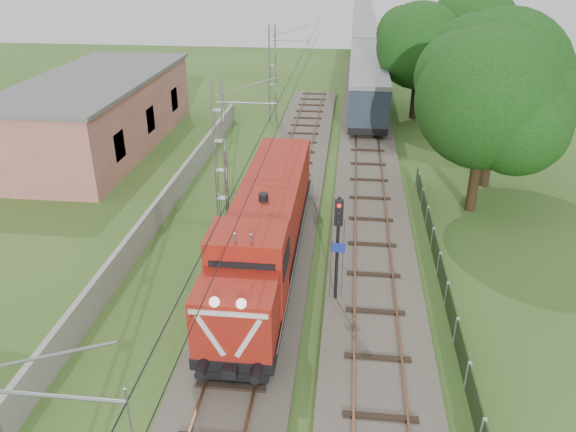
# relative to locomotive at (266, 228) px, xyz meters

# --- Properties ---
(ground) EXTENTS (140.00, 140.00, 0.00)m
(ground) POSITION_rel_locomotive_xyz_m (0.00, -7.68, -2.18)
(ground) COLOR #30541F
(ground) RESTS_ON ground
(track_main) EXTENTS (4.20, 70.00, 0.45)m
(track_main) POSITION_rel_locomotive_xyz_m (0.00, -0.68, -2.00)
(track_main) COLOR #6B6054
(track_main) RESTS_ON ground
(track_side) EXTENTS (4.20, 80.00, 0.45)m
(track_side) POSITION_rel_locomotive_xyz_m (5.00, 12.32, -2.00)
(track_side) COLOR #6B6054
(track_side) RESTS_ON ground
(catenary) EXTENTS (3.31, 70.00, 8.00)m
(catenary) POSITION_rel_locomotive_xyz_m (-2.95, 4.32, 1.87)
(catenary) COLOR gray
(catenary) RESTS_ON ground
(boundary_wall) EXTENTS (0.25, 40.00, 1.50)m
(boundary_wall) POSITION_rel_locomotive_xyz_m (-6.50, 4.32, -1.43)
(boundary_wall) COLOR #9E9E99
(boundary_wall) RESTS_ON ground
(station_building) EXTENTS (8.40, 20.40, 5.22)m
(station_building) POSITION_rel_locomotive_xyz_m (-15.00, 16.32, 0.45)
(station_building) COLOR tan
(station_building) RESTS_ON ground
(fence) EXTENTS (0.12, 32.00, 1.20)m
(fence) POSITION_rel_locomotive_xyz_m (8.00, -4.68, -1.58)
(fence) COLOR black
(fence) RESTS_ON ground
(locomotive) EXTENTS (2.90, 16.56, 4.21)m
(locomotive) POSITION_rel_locomotive_xyz_m (0.00, 0.00, 0.00)
(locomotive) COLOR black
(locomotive) RESTS_ON ground
(coach_rake) EXTENTS (3.22, 120.46, 3.72)m
(coach_rake) POSITION_rel_locomotive_xyz_m (5.00, 79.41, 0.46)
(coach_rake) COLOR black
(coach_rake) RESTS_ON ground
(signal_post) EXTENTS (0.55, 0.43, 4.98)m
(signal_post) POSITION_rel_locomotive_xyz_m (3.33, -2.59, 1.24)
(signal_post) COLOR black
(signal_post) RESTS_ON ground
(tree_a) EXTENTS (7.93, 7.55, 10.28)m
(tree_a) POSITION_rel_locomotive_xyz_m (10.84, 7.75, 4.23)
(tree_a) COLOR #312114
(tree_a) RESTS_ON ground
(tree_b) EXTENTS (8.34, 7.94, 10.81)m
(tree_b) POSITION_rel_locomotive_xyz_m (12.39, 11.69, 4.56)
(tree_b) COLOR #312114
(tree_b) RESTS_ON ground
(tree_c) EXTENTS (7.54, 7.18, 9.77)m
(tree_c) POSITION_rel_locomotive_xyz_m (9.18, 26.76, 3.91)
(tree_c) COLOR #312114
(tree_c) RESTS_ON ground
(tree_d) EXTENTS (8.19, 7.80, 10.61)m
(tree_d) POSITION_rel_locomotive_xyz_m (14.57, 31.73, 4.44)
(tree_d) COLOR #312114
(tree_d) RESTS_ON ground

